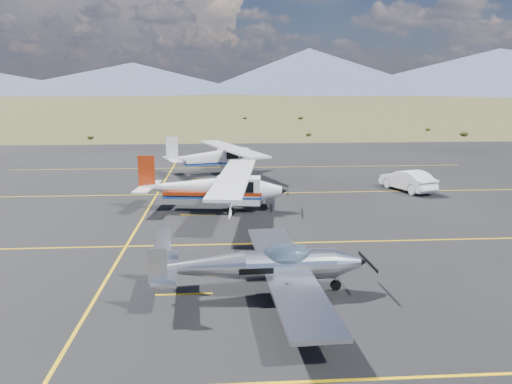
# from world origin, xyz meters

# --- Properties ---
(ground) EXTENTS (1600.00, 1600.00, 0.00)m
(ground) POSITION_xyz_m (0.00, 0.00, 0.00)
(ground) COLOR #383D1C
(ground) RESTS_ON ground
(apron) EXTENTS (72.00, 72.00, 0.02)m
(apron) POSITION_xyz_m (0.00, 7.00, 0.00)
(apron) COLOR black
(apron) RESTS_ON ground
(aircraft_low_wing) EXTENTS (7.23, 10.08, 2.19)m
(aircraft_low_wing) POSITION_xyz_m (-0.19, -3.67, 1.05)
(aircraft_low_wing) COLOR silver
(aircraft_low_wing) RESTS_ON apron
(aircraft_cessna) EXTENTS (7.61, 12.61, 3.18)m
(aircraft_cessna) POSITION_xyz_m (-2.16, 8.50, 1.41)
(aircraft_cessna) COLOR white
(aircraft_cessna) RESTS_ON apron
(aircraft_plain) EXTENTS (8.61, 12.26, 3.15)m
(aircraft_plain) POSITION_xyz_m (-1.98, 21.42, 1.40)
(aircraft_plain) COLOR silver
(aircraft_plain) RESTS_ON apron
(sedan) EXTENTS (2.91, 4.67, 1.45)m
(sedan) POSITION_xyz_m (11.14, 13.13, 0.74)
(sedan) COLOR white
(sedan) RESTS_ON apron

